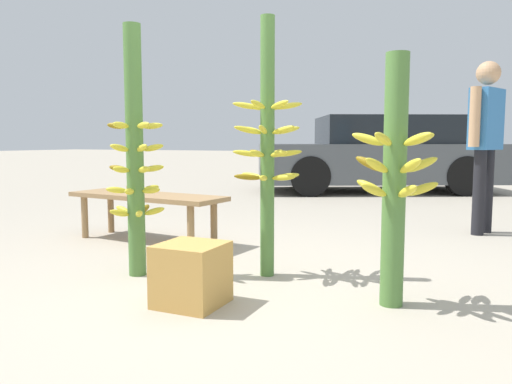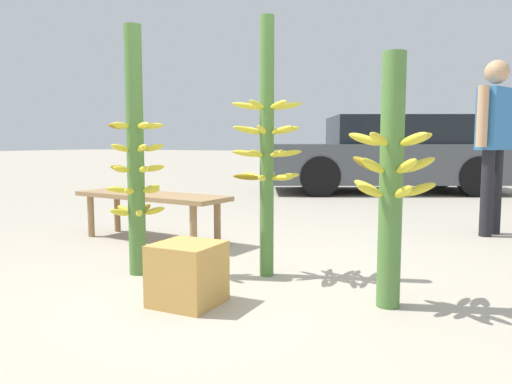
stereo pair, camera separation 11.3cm
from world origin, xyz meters
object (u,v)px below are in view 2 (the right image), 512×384
produce_crate (187,274)px  market_bench (151,200)px  parked_car (388,155)px  banana_stalk_center (267,147)px  banana_stalk_right (391,178)px  banana_stalk_left (135,156)px  vendor_person (494,131)px

produce_crate → market_bench: bearing=134.0°
produce_crate → parked_car: bearing=92.3°
banana_stalk_center → banana_stalk_right: banana_stalk_center is taller
banana_stalk_left → banana_stalk_center: (0.81, 0.35, 0.06)m
banana_stalk_left → banana_stalk_center: banana_stalk_center is taller
banana_stalk_left → produce_crate: 1.00m
banana_stalk_right → parked_car: (-1.29, 6.37, -0.05)m
banana_stalk_right → vendor_person: (0.46, 2.55, 0.29)m
banana_stalk_right → parked_car: 6.50m
banana_stalk_center → banana_stalk_right: size_ratio=1.25×
banana_stalk_left → parked_car: size_ratio=0.37×
vendor_person → parked_car: vendor_person is taller
banana_stalk_center → parked_car: bearing=94.0°
market_bench → parked_car: size_ratio=0.35×
vendor_person → banana_stalk_center: bearing=-7.6°
banana_stalk_right → produce_crate: bearing=-156.0°
banana_stalk_left → banana_stalk_right: size_ratio=1.21×
banana_stalk_center → market_bench: banana_stalk_center is taller
parked_car → produce_crate: 6.84m
market_bench → banana_stalk_left: bearing=-50.3°
market_bench → parked_car: 5.58m
market_bench → produce_crate: market_bench is taller
banana_stalk_right → produce_crate: (-1.01, -0.45, -0.53)m
banana_stalk_left → vendor_person: same height
banana_stalk_center → vendor_person: size_ratio=1.03×
vendor_person → parked_car: size_ratio=0.37×
banana_stalk_right → market_bench: bearing=158.8°
parked_car → produce_crate: size_ratio=13.15×
banana_stalk_center → produce_crate: bearing=-101.1°
market_bench → banana_stalk_right: bearing=-14.9°
parked_car → banana_stalk_right: bearing=165.6°
vendor_person → parked_car: bearing=-132.8°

